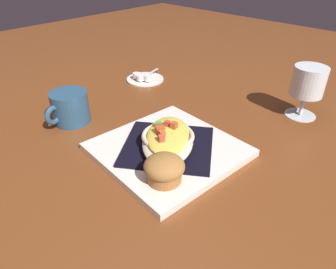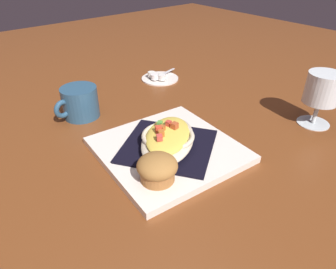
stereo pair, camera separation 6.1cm
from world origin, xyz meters
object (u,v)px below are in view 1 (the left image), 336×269
spoon (146,75)px  creamer_cup_2 (148,78)px  muffin (164,169)px  creamer_cup_1 (140,78)px  gratin_dish (168,138)px  creamer_cup_0 (137,75)px  coffee_mug (70,109)px  creamer_saucer (145,79)px  stemmed_glass (308,84)px  square_plate (168,150)px

spoon → creamer_cup_2: 0.03m
muffin → creamer_cup_1: (-0.29, -0.39, -0.02)m
gratin_dish → creamer_cup_0: bearing=-122.1°
muffin → creamer_cup_1: bearing=-126.8°
coffee_mug → creamer_saucer: size_ratio=0.99×
creamer_cup_2 → stemmed_glass: bearing=105.9°
muffin → creamer_saucer: bearing=-128.7°
creamer_saucer → creamer_cup_0: 0.03m
coffee_mug → creamer_cup_2: (-0.29, -0.04, -0.02)m
muffin → gratin_dish: bearing=-139.9°
creamer_cup_1 → square_plate: bearing=56.7°
square_plate → gratin_dish: size_ratio=1.30×
gratin_dish → coffee_mug: bearing=-75.5°
square_plate → coffee_mug: 0.27m
square_plate → coffee_mug: (0.07, -0.26, 0.03)m
square_plate → creamer_cup_1: 0.38m
gratin_dish → coffee_mug: coffee_mug is taller
spoon → creamer_cup_1: (0.03, 0.01, 0.00)m
gratin_dish → square_plate: bearing=154.5°
stemmed_glass → creamer_saucer: 0.48m
creamer_saucer → creamer_cup_2: (0.01, 0.02, 0.01)m
muffin → coffee_mug: size_ratio=0.62×
gratin_dish → creamer_cup_0: size_ratio=8.52×
muffin → creamer_cup_2: 0.48m
coffee_mug → creamer_cup_2: 0.30m
square_plate → creamer_cup_0: creamer_cup_0 is taller
coffee_mug → creamer_cup_2: coffee_mug is taller
muffin → creamer_cup_0: size_ratio=3.03×
gratin_dish → spoon: size_ratio=2.21×
square_plate → stemmed_glass: bearing=159.5°
coffee_mug → creamer_cup_2: bearing=-171.6°
square_plate → creamer_saucer: bearing=-125.8°
creamer_cup_0 → creamer_cup_1: bearing=78.5°
coffee_mug → creamer_saucer: bearing=-167.5°
stemmed_glass → spoon: (0.10, -0.46, -0.07)m
coffee_mug → creamer_cup_0: bearing=-163.6°
gratin_dish → creamer_cup_2: bearing=-126.7°
square_plate → coffee_mug: size_ratio=2.27×
creamer_cup_2 → gratin_dish: bearing=53.3°
muffin → spoon: muffin is taller
gratin_dish → creamer_cup_2: (-0.23, -0.30, -0.02)m
stemmed_glass → creamer_cup_0: bearing=-74.3°
stemmed_glass → creamer_cup_0: 0.50m
stemmed_glass → creamer_cup_1: stemmed_glass is taller
gratin_dish → creamer_cup_0: gratin_dish is taller
creamer_cup_1 → muffin: bearing=53.2°
spoon → creamer_cup_2: size_ratio=3.85×
coffee_mug → gratin_dish: bearing=104.5°
creamer_saucer → spoon: spoon is taller
creamer_cup_0 → creamer_cup_1: 0.02m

